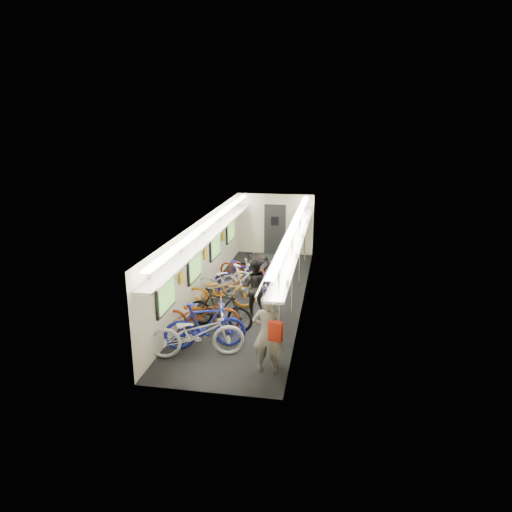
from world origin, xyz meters
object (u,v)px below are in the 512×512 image
at_px(passenger_near, 267,334).
at_px(passenger_mid, 255,286).
at_px(bicycle_1, 205,325).
at_px(bicycle_0, 197,333).
at_px(backpack, 276,331).

distance_m(passenger_near, passenger_mid, 3.04).
bearing_deg(passenger_near, bicycle_1, -22.47).
relative_size(bicycle_0, passenger_mid, 1.32).
xyz_separation_m(bicycle_1, passenger_near, (1.58, -0.80, 0.31)).
bearing_deg(passenger_mid, backpack, 105.45).
bearing_deg(bicycle_1, passenger_mid, -38.78).
xyz_separation_m(passenger_near, backpack, (0.25, -0.67, 0.40)).
bearing_deg(bicycle_1, bicycle_0, 151.24).
relative_size(bicycle_0, bicycle_1, 1.12).
distance_m(bicycle_0, bicycle_1, 0.41).
distance_m(bicycle_0, passenger_mid, 2.69).
distance_m(bicycle_0, backpack, 2.30).
xyz_separation_m(bicycle_1, passenger_mid, (0.79, 2.13, 0.24)).
bearing_deg(backpack, bicycle_1, 154.34).
xyz_separation_m(bicycle_0, backpack, (1.91, -1.07, 0.72)).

